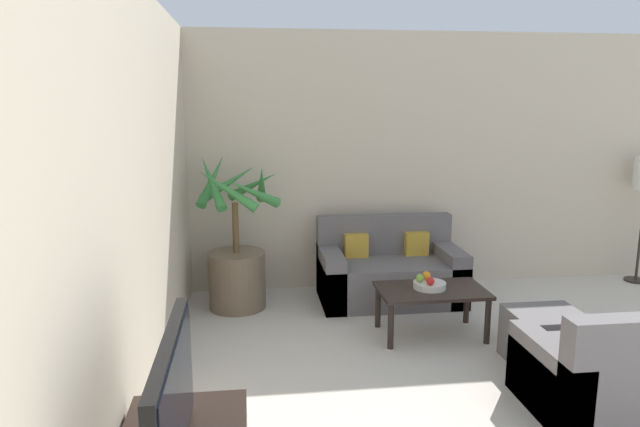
{
  "coord_description": "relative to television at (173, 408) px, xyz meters",
  "views": [
    {
      "loc": [
        -2.97,
        -0.07,
        2.0
      ],
      "look_at": [
        -2.35,
        4.9,
        1.0
      ],
      "focal_mm": 32.0,
      "sensor_mm": 36.0,
      "label": 1
    }
  ],
  "objects": [
    {
      "name": "wall_back",
      "position": [
        3.28,
        3.89,
        0.51
      ],
      "size": [
        8.8,
        0.06,
        2.7
      ],
      "color": "beige",
      "rests_on": "ground_plane"
    },
    {
      "name": "wall_left",
      "position": [
        -0.34,
        0.95,
        0.51
      ],
      "size": [
        0.06,
        7.43,
        2.7
      ],
      "color": "beige",
      "rests_on": "ground_plane"
    },
    {
      "name": "television",
      "position": [
        0.0,
        0.0,
        0.0
      ],
      "size": [
        0.18,
        0.94,
        0.55
      ],
      "color": "black",
      "rests_on": "tv_console"
    },
    {
      "name": "potted_palm",
      "position": [
        0.17,
        3.34,
        -0.37
      ],
      "size": [
        0.82,
        0.9,
        1.51
      ],
      "color": "brown",
      "rests_on": "ground_plane"
    },
    {
      "name": "sofa_loveseat",
      "position": [
        1.7,
        3.37,
        -0.56
      ],
      "size": [
        1.41,
        0.78,
        0.83
      ],
      "color": "#605B5B",
      "rests_on": "ground_plane"
    },
    {
      "name": "coffee_table",
      "position": [
        1.84,
        2.45,
        -0.48
      ],
      "size": [
        0.91,
        0.55,
        0.42
      ],
      "color": "black",
      "rests_on": "ground_plane"
    },
    {
      "name": "fruit_bowl",
      "position": [
        1.82,
        2.46,
        -0.4
      ],
      "size": [
        0.28,
        0.28,
        0.06
      ],
      "color": "beige",
      "rests_on": "coffee_table"
    },
    {
      "name": "apple_red",
      "position": [
        1.8,
        2.38,
        -0.34
      ],
      "size": [
        0.07,
        0.07,
        0.07
      ],
      "color": "red",
      "rests_on": "fruit_bowl"
    },
    {
      "name": "apple_green",
      "position": [
        1.74,
        2.48,
        -0.34
      ],
      "size": [
        0.07,
        0.07,
        0.07
      ],
      "color": "olive",
      "rests_on": "fruit_bowl"
    },
    {
      "name": "orange_fruit",
      "position": [
        1.81,
        2.54,
        -0.33
      ],
      "size": [
        0.07,
        0.07,
        0.07
      ],
      "color": "orange",
      "rests_on": "fruit_bowl"
    },
    {
      "name": "armchair",
      "position": [
        2.54,
        1.08,
        -0.59
      ],
      "size": [
        0.9,
        0.8,
        0.77
      ],
      "color": "#605B5B",
      "rests_on": "ground_plane"
    },
    {
      "name": "ottoman",
      "position": [
        2.54,
        1.82,
        -0.64
      ],
      "size": [
        0.54,
        0.47,
        0.41
      ],
      "color": "#605B5B",
      "rests_on": "ground_plane"
    }
  ]
}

